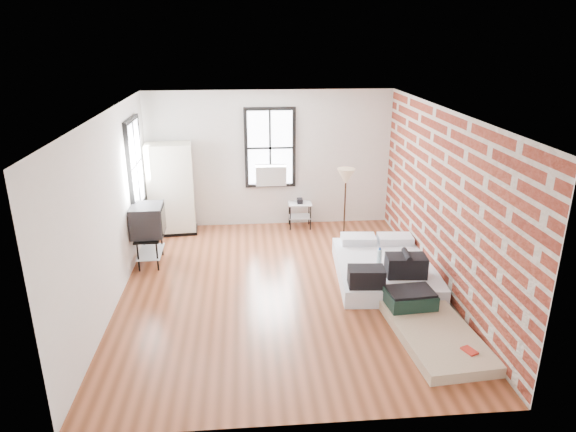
{
  "coord_description": "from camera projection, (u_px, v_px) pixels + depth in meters",
  "views": [
    {
      "loc": [
        -0.51,
        -7.28,
        3.88
      ],
      "look_at": [
        0.14,
        0.3,
        1.13
      ],
      "focal_mm": 32.0,
      "sensor_mm": 36.0,
      "label": 1
    }
  ],
  "objects": [
    {
      "name": "ground",
      "position": [
        281.0,
        289.0,
        8.18
      ],
      "size": [
        6.0,
        6.0,
        0.0
      ],
      "primitive_type": "plane",
      "color": "brown",
      "rests_on": "ground"
    },
    {
      "name": "side_table",
      "position": [
        300.0,
        208.0,
        10.63
      ],
      "size": [
        0.48,
        0.39,
        0.63
      ],
      "rotation": [
        0.0,
        0.0,
        -0.02
      ],
      "color": "black",
      "rests_on": "ground"
    },
    {
      "name": "mattress_main",
      "position": [
        385.0,
        268.0,
        8.5
      ],
      "size": [
        1.72,
        2.23,
        0.68
      ],
      "rotation": [
        0.0,
        0.0,
        -0.08
      ],
      "color": "white",
      "rests_on": "ground"
    },
    {
      "name": "tv_stand",
      "position": [
        148.0,
        222.0,
        8.85
      ],
      "size": [
        0.55,
        0.77,
        1.08
      ],
      "rotation": [
        0.0,
        0.0,
        0.02
      ],
      "color": "black",
      "rests_on": "ground"
    },
    {
      "name": "mattress_bare",
      "position": [
        429.0,
        325.0,
        6.96
      ],
      "size": [
        1.11,
        1.9,
        0.39
      ],
      "rotation": [
        0.0,
        0.0,
        0.08
      ],
      "color": "#C4AD8D",
      "rests_on": "ground"
    },
    {
      "name": "wardrobe",
      "position": [
        171.0,
        189.0,
        10.19
      ],
      "size": [
        0.97,
        0.6,
        1.84
      ],
      "rotation": [
        0.0,
        0.0,
        0.08
      ],
      "color": "black",
      "rests_on": "ground"
    },
    {
      "name": "floor_lamp",
      "position": [
        346.0,
        181.0,
        9.38
      ],
      "size": [
        0.33,
        0.33,
        1.53
      ],
      "color": "black",
      "rests_on": "ground"
    },
    {
      "name": "room_shell",
      "position": [
        294.0,
        178.0,
        7.95
      ],
      "size": [
        5.02,
        6.02,
        2.8
      ],
      "color": "silver",
      "rests_on": "ground"
    }
  ]
}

